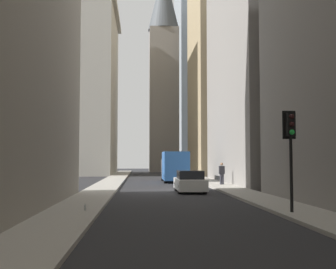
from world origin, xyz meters
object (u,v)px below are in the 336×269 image
Objects in this scene: sedan_white at (190,182)px; discarded_bottle at (85,208)px; pedestrian at (222,173)px; traffic_light_foreground at (291,137)px; delivery_truck at (174,166)px.

discarded_bottle is (-10.34, 5.39, -0.42)m from sedan_white.
pedestrian is 18.34m from discarded_bottle.
traffic_light_foreground is (-11.41, -2.54, 2.34)m from sedan_white.
sedan_white is 15.93× the size of discarded_bottle.
traffic_light_foreground is at bearing 177.56° from pedestrian.
delivery_truck is at bearing 26.72° from pedestrian.
traffic_light_foreground is 17.33m from pedestrian.
sedan_white is at bearing 180.00° from delivery_truck.
pedestrian reaches higher than discarded_bottle.
discarded_bottle is at bearing 166.62° from delivery_truck.
traffic_light_foreground is 2.24× the size of pedestrian.
traffic_light_foreground reaches higher than delivery_truck.
delivery_truck is 23.91m from traffic_light_foreground.
discarded_bottle is at bearing 151.77° from pedestrian.
delivery_truck is 3.72× the size of pedestrian.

